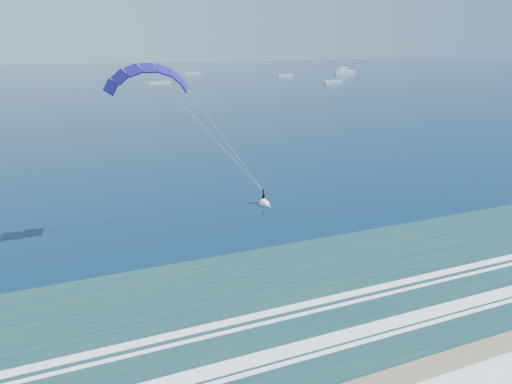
{
  "coord_description": "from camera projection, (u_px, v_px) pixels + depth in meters",
  "views": [
    {
      "loc": [
        -9.32,
        -14.45,
        17.01
      ],
      "look_at": [
        6.8,
        25.1,
        3.14
      ],
      "focal_mm": 32.0,
      "sensor_mm": 36.0,
      "label": 1
    }
  ],
  "objects": [
    {
      "name": "motor_yacht",
      "position": [
        344.0,
        71.0,
        272.84
      ],
      "size": [
        13.25,
        3.53,
        5.71
      ],
      "color": "white",
      "rests_on": "ground"
    },
    {
      "name": "sailboat_6",
      "position": [
        333.0,
        82.0,
        206.05
      ],
      "size": [
        8.27,
        2.4,
        11.27
      ],
      "color": "white",
      "rests_on": "ground"
    },
    {
      "name": "sailboat_4",
      "position": [
        192.0,
        74.0,
        263.32
      ],
      "size": [
        9.22,
        2.4,
        12.47
      ],
      "color": "white",
      "rests_on": "ground"
    },
    {
      "name": "sailboat_5",
      "position": [
        285.0,
        76.0,
        247.06
      ],
      "size": [
        8.73,
        2.4,
        11.91
      ],
      "color": "white",
      "rests_on": "ground"
    },
    {
      "name": "sailboat_3",
      "position": [
        159.0,
        83.0,
        199.51
      ],
      "size": [
        9.18,
        2.4,
        12.68
      ],
      "color": "white",
      "rests_on": "ground"
    },
    {
      "name": "kitesurfer_rig",
      "position": [
        209.0,
        134.0,
        44.94
      ],
      "size": [
        18.47,
        5.14,
        16.55
      ],
      "color": "#C29516",
      "rests_on": "ground"
    }
  ]
}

